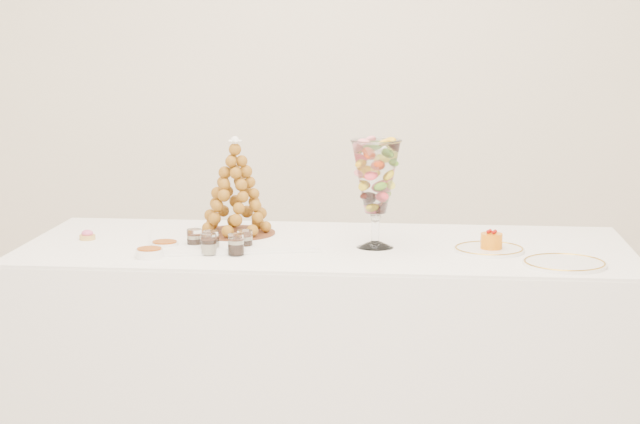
{
  "coord_description": "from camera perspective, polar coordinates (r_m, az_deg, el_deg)",
  "views": [
    {
      "loc": [
        0.18,
        -3.33,
        1.56
      ],
      "look_at": [
        0.06,
        0.22,
        0.92
      ],
      "focal_mm": 60.0,
      "sensor_mm": 36.0,
      "label": 1
    }
  ],
  "objects": [
    {
      "name": "ramekin_front",
      "position": [
        3.54,
        -9.09,
        -2.19
      ],
      "size": [
        0.09,
        0.09,
        0.03
      ],
      "primitive_type": "cylinder",
      "color": "white",
      "rests_on": "buffet_table"
    },
    {
      "name": "verrine_e",
      "position": [
        3.54,
        -4.51,
        -1.75
      ],
      "size": [
        0.06,
        0.06,
        0.07
      ],
      "primitive_type": "cylinder",
      "rotation": [
        0.0,
        0.0,
        0.15
      ],
      "color": "white",
      "rests_on": "buffet_table"
    },
    {
      "name": "verrine_b",
      "position": [
        3.59,
        -5.81,
        -1.58
      ],
      "size": [
        0.05,
        0.05,
        0.07
      ],
      "primitive_type": "cylinder",
      "rotation": [
        0.0,
        0.0,
        0.01
      ],
      "color": "white",
      "rests_on": "buffet_table"
    },
    {
      "name": "verrine_a",
      "position": [
        3.64,
        -6.71,
        -1.45
      ],
      "size": [
        0.05,
        0.05,
        0.07
      ],
      "primitive_type": "cylinder",
      "rotation": [
        0.0,
        0.0,
        0.03
      ],
      "color": "white",
      "rests_on": "buffet_table"
    },
    {
      "name": "ramekin_back",
      "position": [
        3.64,
        -8.28,
        -1.83
      ],
      "size": [
        0.09,
        0.09,
        0.03
      ],
      "primitive_type": "cylinder",
      "color": "white",
      "rests_on": "buffet_table"
    },
    {
      "name": "croquembouche",
      "position": [
        3.78,
        -4.53,
        1.35
      ],
      "size": [
        0.28,
        0.28,
        0.35
      ],
      "rotation": [
        0.0,
        0.0,
        0.07
      ],
      "color": "brown",
      "rests_on": "lace_tray"
    },
    {
      "name": "verrine_d",
      "position": [
        3.55,
        -5.95,
        -1.72
      ],
      "size": [
        0.06,
        0.06,
        0.07
      ],
      "primitive_type": "cylinder",
      "rotation": [
        0.0,
        0.0,
        -0.27
      ],
      "color": "white",
      "rests_on": "buffet_table"
    },
    {
      "name": "lace_tray",
      "position": [
        3.76,
        -4.74,
        -1.45
      ],
      "size": [
        0.62,
        0.51,
        0.02
      ],
      "primitive_type": "cube",
      "rotation": [
        0.0,
        0.0,
        0.17
      ],
      "color": "white",
      "rests_on": "buffet_table"
    },
    {
      "name": "mousse_cake",
      "position": [
        3.63,
        9.13,
        -1.52
      ],
      "size": [
        0.07,
        0.07,
        0.06
      ],
      "color": "orange",
      "rests_on": "cake_plate"
    },
    {
      "name": "verrine_c",
      "position": [
        3.6,
        -4.03,
        -1.53
      ],
      "size": [
        0.06,
        0.06,
        0.07
      ],
      "primitive_type": "cylinder",
      "rotation": [
        0.0,
        0.0,
        -0.07
      ],
      "color": "white",
      "rests_on": "buffet_table"
    },
    {
      "name": "cake_plate",
      "position": [
        3.64,
        9.0,
        -2.0
      ],
      "size": [
        0.24,
        0.24,
        0.01
      ],
      "primitive_type": "cylinder",
      "color": "white",
      "rests_on": "buffet_table"
    },
    {
      "name": "pink_tart",
      "position": [
        3.87,
        -12.3,
        -1.23
      ],
      "size": [
        0.06,
        0.06,
        0.04
      ],
      "color": "tan",
      "rests_on": "buffet_table"
    },
    {
      "name": "spare_plate",
      "position": [
        3.47,
        12.91,
        -2.71
      ],
      "size": [
        0.26,
        0.26,
        0.01
      ],
      "primitive_type": "cylinder",
      "color": "white",
      "rests_on": "buffet_table"
    },
    {
      "name": "macaron_vase",
      "position": [
        3.62,
        3.0,
        1.81
      ],
      "size": [
        0.17,
        0.17,
        0.37
      ],
      "color": "white",
      "rests_on": "buffet_table"
    },
    {
      "name": "buffet_table",
      "position": [
        3.8,
        0.32,
        -7.63
      ],
      "size": [
        2.14,
        0.97,
        0.8
      ],
      "rotation": [
        0.0,
        0.0,
        -0.06
      ],
      "color": "white",
      "rests_on": "ground"
    }
  ]
}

